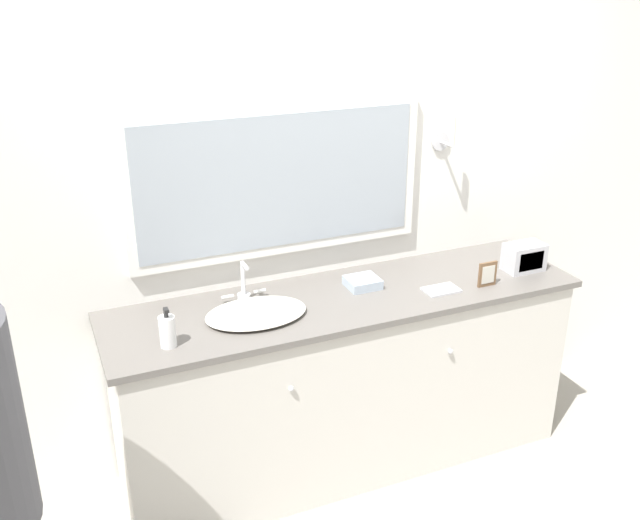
# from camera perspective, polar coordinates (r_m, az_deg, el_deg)

# --- Properties ---
(ground_plane) EXTENTS (14.00, 14.00, 0.00)m
(ground_plane) POSITION_cam_1_polar(r_m,az_deg,el_deg) (3.51, 4.21, -18.42)
(ground_plane) COLOR #9E998E
(wall_back) EXTENTS (8.00, 0.18, 2.55)m
(wall_back) POSITION_cam_1_polar(r_m,az_deg,el_deg) (3.37, -0.18, 5.04)
(wall_back) COLOR white
(wall_back) RESTS_ON ground_plane
(vanity_counter) EXTENTS (2.20, 0.59, 0.90)m
(vanity_counter) POSITION_cam_1_polar(r_m,az_deg,el_deg) (3.46, 2.05, -9.63)
(vanity_counter) COLOR beige
(vanity_counter) RESTS_ON ground_plane
(sink_basin) EXTENTS (0.44, 0.36, 0.19)m
(sink_basin) POSITION_cam_1_polar(r_m,az_deg,el_deg) (3.06, -5.18, -4.14)
(sink_basin) COLOR silver
(sink_basin) RESTS_ON vanity_counter
(soap_bottle) EXTENTS (0.07, 0.07, 0.17)m
(soap_bottle) POSITION_cam_1_polar(r_m,az_deg,el_deg) (2.86, -12.11, -5.58)
(soap_bottle) COLOR white
(soap_bottle) RESTS_ON vanity_counter
(appliance_box) EXTENTS (0.19, 0.12, 0.14)m
(appliance_box) POSITION_cam_1_polar(r_m,az_deg,el_deg) (3.61, 16.02, 0.21)
(appliance_box) COLOR #BCBCC1
(appliance_box) RESTS_ON vanity_counter
(picture_frame) EXTENTS (0.09, 0.01, 0.12)m
(picture_frame) POSITION_cam_1_polar(r_m,az_deg,el_deg) (3.40, 13.25, -1.11)
(picture_frame) COLOR brown
(picture_frame) RESTS_ON vanity_counter
(hand_towel_near_sink) EXTENTS (0.15, 0.14, 0.04)m
(hand_towel_near_sink) POSITION_cam_1_polar(r_m,az_deg,el_deg) (3.32, 3.43, -1.81)
(hand_towel_near_sink) COLOR #A8B7C6
(hand_towel_near_sink) RESTS_ON vanity_counter
(metal_tray) EXTENTS (0.16, 0.11, 0.01)m
(metal_tray) POSITION_cam_1_polar(r_m,az_deg,el_deg) (3.33, 9.67, -2.37)
(metal_tray) COLOR silver
(metal_tray) RESTS_ON vanity_counter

